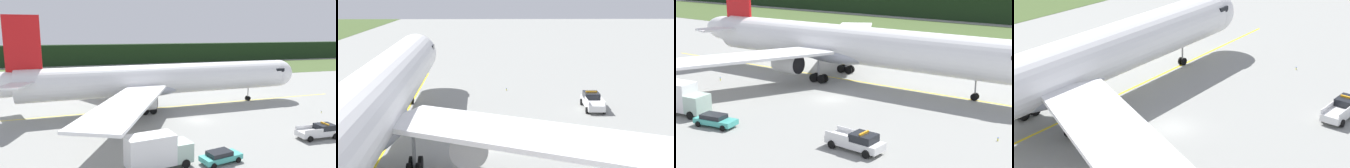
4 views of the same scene
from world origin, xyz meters
TOP-DOWN VIEW (x-y plane):
  - ground at (0.00, 0.00)m, footprint 320.00×320.00m
  - taxiway_centerline_main at (-3.24, 9.34)m, footprint 75.53×3.40m
  - airliner at (-4.05, 9.31)m, footprint 57.19×51.27m
  - ops_pickup_truck at (12.07, -11.69)m, footprint 5.64×2.28m
  - taxiway_edge_light_east at (21.62, -1.80)m, footprint 0.12×0.12m

SIDE VIEW (x-z plane):
  - ground at x=0.00m, z-range 0.00..0.00m
  - taxiway_centerline_main at x=-3.24m, z-range 0.00..0.01m
  - taxiway_edge_light_east at x=21.62m, z-range 0.02..0.38m
  - ops_pickup_truck at x=12.07m, z-range -0.07..1.87m
  - airliner at x=-4.05m, z-range -2.97..13.07m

